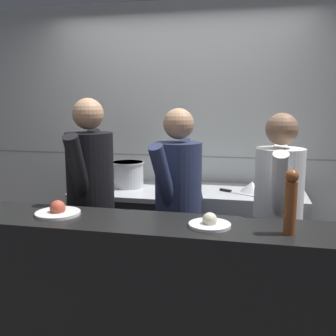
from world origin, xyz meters
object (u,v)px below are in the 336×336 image
object	(u,v)px
stock_pot	(128,174)
pepper_mill	(291,201)
mixing_bowl_steel	(252,187)
chef_sous	(178,210)
chef_head_cook	(91,201)
chef_line	(277,218)
plated_dish_main	(58,211)
oven_range	(125,234)
chefs_knife	(236,192)
plated_dish_appetiser	(210,223)

from	to	relation	value
stock_pot	pepper_mill	xyz separation A→B (m)	(1.33, -1.37, 0.16)
mixing_bowl_steel	chef_sous	bearing A→B (deg)	-126.63
pepper_mill	chef_head_cook	xyz separation A→B (m)	(-1.36, 0.60, -0.23)
pepper_mill	chef_line	xyz separation A→B (m)	(-0.02, 0.63, -0.28)
plated_dish_main	chef_line	size ratio (longest dim) A/B	0.17
oven_range	chef_line	world-z (taller)	chef_line
plated_dish_main	chef_line	world-z (taller)	chef_line
chef_head_cook	mixing_bowl_steel	bearing A→B (deg)	29.81
mixing_bowl_steel	pepper_mill	bearing A→B (deg)	-81.57
oven_range	chef_head_cook	xyz separation A→B (m)	(-0.01, -0.72, 0.50)
chefs_knife	plated_dish_main	bearing A→B (deg)	-131.20
mixing_bowl_steel	chef_head_cook	size ratio (longest dim) A/B	0.12
mixing_bowl_steel	plated_dish_appetiser	xyz separation A→B (m)	(-0.22, -1.29, 0.06)
plated_dish_main	plated_dish_appetiser	xyz separation A→B (m)	(0.93, -0.03, -0.00)
chef_head_cook	chef_sous	bearing A→B (deg)	1.25
chefs_knife	plated_dish_main	distance (m)	1.55
pepper_mill	chef_sous	world-z (taller)	chef_sous
plated_dish_main	chef_sous	size ratio (longest dim) A/B	0.17
plated_dish_main	chef_sous	distance (m)	0.86
mixing_bowl_steel	plated_dish_main	distance (m)	1.70
mixing_bowl_steel	chef_sous	size ratio (longest dim) A/B	0.12
chef_sous	chef_line	bearing A→B (deg)	16.97
chef_line	plated_dish_appetiser	bearing A→B (deg)	-120.59
mixing_bowl_steel	chef_line	world-z (taller)	chef_line
plated_dish_appetiser	mixing_bowl_steel	bearing A→B (deg)	80.30
mixing_bowl_steel	plated_dish_appetiser	size ratio (longest dim) A/B	0.86
chef_head_cook	stock_pot	bearing A→B (deg)	85.16
stock_pot	plated_dish_appetiser	bearing A→B (deg)	-55.70
plated_dish_main	chef_line	distance (m)	1.45
plated_dish_appetiser	pepper_mill	xyz separation A→B (m)	(0.42, -0.04, 0.16)
mixing_bowl_steel	plated_dish_appetiser	world-z (taller)	plated_dish_appetiser
mixing_bowl_steel	chef_head_cook	bearing A→B (deg)	-147.93
chef_sous	stock_pot	bearing A→B (deg)	147.85
chef_head_cook	chef_sous	xyz separation A→B (m)	(0.65, 0.04, -0.04)
chefs_knife	plated_dish_appetiser	world-z (taller)	plated_dish_appetiser
chefs_knife	chef_line	size ratio (longest dim) A/B	0.22
pepper_mill	chef_line	bearing A→B (deg)	91.72
stock_pot	chef_sous	xyz separation A→B (m)	(0.62, -0.73, -0.11)
chefs_knife	chef_head_cook	xyz separation A→B (m)	(-1.03, -0.64, 0.03)
pepper_mill	plated_dish_appetiser	bearing A→B (deg)	175.16
chef_head_cook	chef_line	bearing A→B (deg)	-0.92
plated_dish_main	chef_line	xyz separation A→B (m)	(1.33, 0.56, -0.12)
mixing_bowl_steel	chefs_knife	distance (m)	0.17
chef_line	mixing_bowl_steel	bearing A→B (deg)	107.60
oven_range	chef_sous	bearing A→B (deg)	-46.89
chef_sous	chef_line	distance (m)	0.69
stock_pot	chef_head_cook	xyz separation A→B (m)	(-0.03, -0.77, -0.07)
stock_pot	chef_line	size ratio (longest dim) A/B	0.19
plated_dish_appetiser	chef_head_cook	distance (m)	1.10
oven_range	plated_dish_appetiser	xyz separation A→B (m)	(0.93, -1.28, 0.57)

